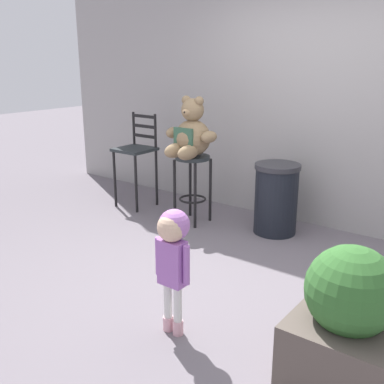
{
  "coord_description": "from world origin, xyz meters",
  "views": [
    {
      "loc": [
        1.79,
        -2.86,
        1.78
      ],
      "look_at": [
        -0.52,
        0.17,
        0.64
      ],
      "focal_mm": 42.49,
      "sensor_mm": 36.0,
      "label": 1
    }
  ],
  "objects_px": {
    "teddy_bear": "(191,135)",
    "bar_chair_empty": "(137,154)",
    "child_walking": "(173,245)",
    "bar_stool_with_teddy": "(193,175)",
    "planter_with_shrub": "(348,321)",
    "trash_bin": "(276,198)"
  },
  "relations": [
    {
      "from": "teddy_bear",
      "to": "bar_chair_empty",
      "type": "xyz_separation_m",
      "value": [
        -0.9,
        0.09,
        -0.33
      ]
    },
    {
      "from": "bar_chair_empty",
      "to": "teddy_bear",
      "type": "bearing_deg",
      "value": -5.77
    },
    {
      "from": "teddy_bear",
      "to": "planter_with_shrub",
      "type": "bearing_deg",
      "value": -33.94
    },
    {
      "from": "bar_stool_with_teddy",
      "to": "planter_with_shrub",
      "type": "relative_size",
      "value": 0.92
    },
    {
      "from": "teddy_bear",
      "to": "planter_with_shrub",
      "type": "xyz_separation_m",
      "value": [
        2.26,
        -1.52,
        -0.61
      ]
    },
    {
      "from": "teddy_bear",
      "to": "bar_chair_empty",
      "type": "distance_m",
      "value": 0.96
    },
    {
      "from": "teddy_bear",
      "to": "child_walking",
      "type": "bearing_deg",
      "value": -55.68
    },
    {
      "from": "trash_bin",
      "to": "child_walking",
      "type": "bearing_deg",
      "value": -81.44
    },
    {
      "from": "bar_stool_with_teddy",
      "to": "child_walking",
      "type": "xyz_separation_m",
      "value": [
        1.19,
        -1.78,
        0.09
      ]
    },
    {
      "from": "teddy_bear",
      "to": "trash_bin",
      "type": "height_order",
      "value": "teddy_bear"
    },
    {
      "from": "planter_with_shrub",
      "to": "bar_stool_with_teddy",
      "type": "bearing_deg",
      "value": 145.52
    },
    {
      "from": "teddy_bear",
      "to": "bar_chair_empty",
      "type": "height_order",
      "value": "teddy_bear"
    },
    {
      "from": "bar_stool_with_teddy",
      "to": "planter_with_shrub",
      "type": "height_order",
      "value": "planter_with_shrub"
    },
    {
      "from": "trash_bin",
      "to": "bar_chair_empty",
      "type": "distance_m",
      "value": 1.82
    },
    {
      "from": "bar_stool_with_teddy",
      "to": "planter_with_shrub",
      "type": "bearing_deg",
      "value": -34.48
    },
    {
      "from": "bar_stool_with_teddy",
      "to": "teddy_bear",
      "type": "xyz_separation_m",
      "value": [
        0.0,
        -0.03,
        0.45
      ]
    },
    {
      "from": "planter_with_shrub",
      "to": "teddy_bear",
      "type": "bearing_deg",
      "value": 146.06
    },
    {
      "from": "bar_stool_with_teddy",
      "to": "trash_bin",
      "type": "height_order",
      "value": "bar_stool_with_teddy"
    },
    {
      "from": "child_walking",
      "to": "bar_chair_empty",
      "type": "distance_m",
      "value": 2.78
    },
    {
      "from": "trash_bin",
      "to": "planter_with_shrub",
      "type": "distance_m",
      "value": 2.28
    },
    {
      "from": "child_walking",
      "to": "trash_bin",
      "type": "height_order",
      "value": "child_walking"
    },
    {
      "from": "bar_stool_with_teddy",
      "to": "planter_with_shrub",
      "type": "xyz_separation_m",
      "value": [
        2.26,
        -1.55,
        -0.16
      ]
    }
  ]
}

